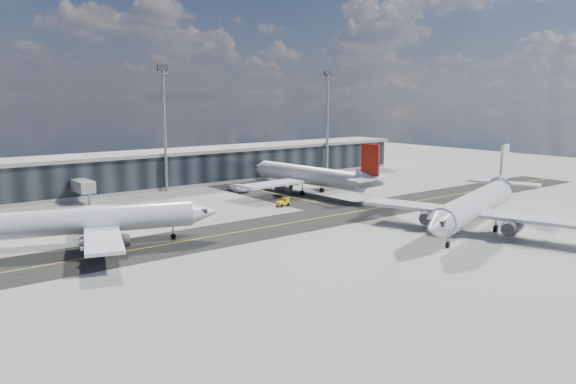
% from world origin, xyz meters
% --- Properties ---
extents(ground, '(300.00, 300.00, 0.00)m').
position_xyz_m(ground, '(0.00, 0.00, 0.00)').
color(ground, gray).
rests_on(ground, ground).
extents(taxiway_lanes, '(180.00, 63.00, 0.03)m').
position_xyz_m(taxiway_lanes, '(3.91, 10.74, 0.01)').
color(taxiway_lanes, black).
rests_on(taxiway_lanes, ground).
extents(terminal_concourse, '(152.00, 19.80, 8.80)m').
position_xyz_m(terminal_concourse, '(0.04, 54.93, 4.09)').
color(terminal_concourse, black).
rests_on(terminal_concourse, ground).
extents(floodlight_masts, '(102.50, 0.70, 28.90)m').
position_xyz_m(floodlight_masts, '(0.00, 48.00, 15.61)').
color(floodlight_masts, gray).
rests_on(floodlight_masts, ground).
extents(airliner_af, '(37.58, 32.42, 11.38)m').
position_xyz_m(airliner_af, '(-30.55, 10.17, 3.76)').
color(airliner_af, white).
rests_on(airliner_af, ground).
extents(airliner_redtail, '(35.68, 41.83, 12.39)m').
position_xyz_m(airliner_redtail, '(24.43, 24.82, 4.09)').
color(airliner_redtail, white).
rests_on(airliner_redtail, ground).
extents(airliner_near, '(42.46, 36.63, 12.87)m').
position_xyz_m(airliner_near, '(22.95, -18.84, 4.25)').
color(airliner_near, silver).
rests_on(airliner_near, ground).
extents(baggage_tug, '(2.96, 1.78, 1.75)m').
position_xyz_m(baggage_tug, '(10.64, 17.03, 0.88)').
color(baggage_tug, '#F9B10D').
rests_on(baggage_tug, ground).
extents(service_van, '(3.17, 6.32, 1.72)m').
position_xyz_m(service_van, '(13.13, 37.60, 0.86)').
color(service_van, white).
rests_on(service_van, ground).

